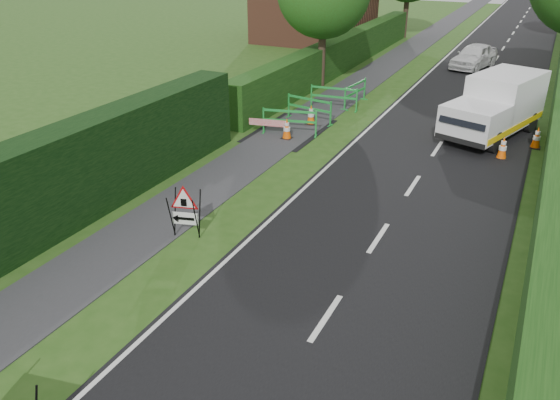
% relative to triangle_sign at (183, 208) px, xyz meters
% --- Properties ---
extents(ground, '(120.00, 120.00, 0.00)m').
position_rel_triangle_sign_xyz_m(ground, '(1.85, -2.44, -0.82)').
color(ground, '#284E16').
rests_on(ground, ground).
extents(road_surface, '(6.00, 90.00, 0.02)m').
position_rel_triangle_sign_xyz_m(road_surface, '(4.35, 32.56, -0.82)').
color(road_surface, black).
rests_on(road_surface, ground).
extents(footpath, '(2.00, 90.00, 0.02)m').
position_rel_triangle_sign_xyz_m(footpath, '(-1.15, 32.56, -0.82)').
color(footpath, '#2D2D30').
rests_on(footpath, ground).
extents(hedge_west_near, '(1.10, 18.00, 2.50)m').
position_rel_triangle_sign_xyz_m(hedge_west_near, '(-3.15, -2.44, -0.82)').
color(hedge_west_near, black).
rests_on(hedge_west_near, ground).
extents(hedge_west_far, '(1.00, 24.00, 1.80)m').
position_rel_triangle_sign_xyz_m(hedge_west_far, '(-3.15, 19.56, -0.82)').
color(hedge_west_far, '#14380F').
rests_on(hedge_west_far, ground).
extents(triangle_sign, '(1.00, 1.00, 1.18)m').
position_rel_triangle_sign_xyz_m(triangle_sign, '(0.00, 0.00, 0.00)').
color(triangle_sign, black).
rests_on(triangle_sign, ground).
extents(works_van, '(3.29, 5.21, 2.23)m').
position_rel_triangle_sign_xyz_m(works_van, '(5.87, 11.45, 0.36)').
color(works_van, silver).
rests_on(works_van, ground).
extents(traffic_cone_0, '(0.38, 0.38, 0.79)m').
position_rel_triangle_sign_xyz_m(traffic_cone_0, '(6.47, 9.11, -0.43)').
color(traffic_cone_0, black).
rests_on(traffic_cone_0, ground).
extents(traffic_cone_1, '(0.38, 0.38, 0.79)m').
position_rel_triangle_sign_xyz_m(traffic_cone_1, '(7.43, 10.72, -0.43)').
color(traffic_cone_1, black).
rests_on(traffic_cone_1, ground).
extents(traffic_cone_2, '(0.38, 0.38, 0.79)m').
position_rel_triangle_sign_xyz_m(traffic_cone_2, '(7.01, 13.94, -0.43)').
color(traffic_cone_2, black).
rests_on(traffic_cone_2, ground).
extents(traffic_cone_3, '(0.38, 0.38, 0.79)m').
position_rel_triangle_sign_xyz_m(traffic_cone_3, '(-0.88, 7.71, -0.43)').
color(traffic_cone_3, black).
rests_on(traffic_cone_3, ground).
extents(traffic_cone_4, '(0.38, 0.38, 0.79)m').
position_rel_triangle_sign_xyz_m(traffic_cone_4, '(-0.77, 9.71, -0.43)').
color(traffic_cone_4, black).
rests_on(traffic_cone_4, ground).
extents(ped_barrier_0, '(2.08, 0.83, 1.00)m').
position_rel_triangle_sign_xyz_m(ped_barrier_0, '(-0.98, 8.14, -0.19)').
color(ped_barrier_0, '#1A9132').
rests_on(ped_barrier_0, ground).
extents(ped_barrier_1, '(2.09, 0.69, 1.00)m').
position_rel_triangle_sign_xyz_m(ped_barrier_1, '(-0.97, 9.98, -0.19)').
color(ped_barrier_1, '#1A9132').
rests_on(ped_barrier_1, ground).
extents(ped_barrier_2, '(2.09, 0.58, 1.00)m').
position_rel_triangle_sign_xyz_m(ped_barrier_2, '(-0.70, 12.01, -0.19)').
color(ped_barrier_2, '#1A9132').
rests_on(ped_barrier_2, ground).
extents(ped_barrier_3, '(0.57, 2.09, 1.00)m').
position_rel_triangle_sign_xyz_m(ped_barrier_3, '(-0.12, 13.10, -0.19)').
color(ped_barrier_3, '#1A9132').
rests_on(ped_barrier_3, ground).
extents(redwhite_plank, '(1.48, 0.34, 0.25)m').
position_rel_triangle_sign_xyz_m(redwhite_plank, '(-1.73, 7.87, -0.82)').
color(redwhite_plank, red).
rests_on(redwhite_plank, ground).
extents(hatchback_car, '(2.42, 4.18, 1.34)m').
position_rel_triangle_sign_xyz_m(hatchback_car, '(3.43, 23.12, -0.15)').
color(hatchback_car, white).
rests_on(hatchback_car, ground).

